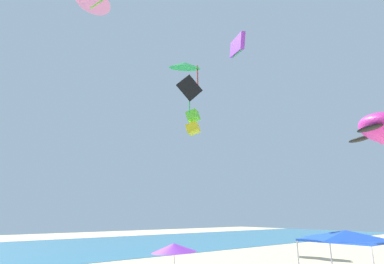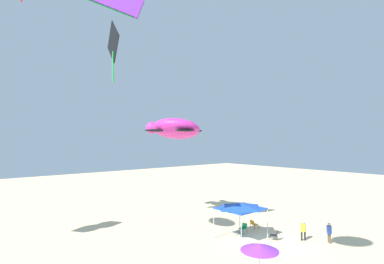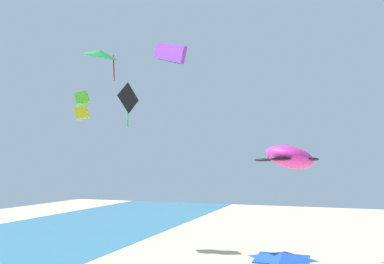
# 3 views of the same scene
# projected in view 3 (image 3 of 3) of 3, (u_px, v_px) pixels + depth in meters

# --- Properties ---
(canopy_tent) EXTENTS (3.05, 3.37, 2.91)m
(canopy_tent) POSITION_uv_depth(u_px,v_px,m) (282.00, 256.00, 23.48)
(canopy_tent) COLOR #B7B7BC
(canopy_tent) RESTS_ON ground
(kite_delta_green) EXTENTS (4.64, 4.65, 3.13)m
(kite_delta_green) POSITION_uv_depth(u_px,v_px,m) (101.00, 54.00, 33.36)
(kite_delta_green) COLOR green
(kite_diamond_black) EXTENTS (2.47, 0.54, 3.59)m
(kite_diamond_black) POSITION_uv_depth(u_px,v_px,m) (128.00, 99.00, 28.30)
(kite_diamond_black) COLOR black
(kite_turtle_magenta) EXTENTS (6.60, 6.52, 2.95)m
(kite_turtle_magenta) POSITION_uv_depth(u_px,v_px,m) (288.00, 157.00, 32.36)
(kite_turtle_magenta) COLOR #E02D9E
(kite_box_lime) EXTENTS (2.11, 2.21, 3.35)m
(kite_box_lime) POSITION_uv_depth(u_px,v_px,m) (82.00, 106.00, 41.69)
(kite_box_lime) COLOR #66D82D
(kite_parafoil_purple) EXTENTS (3.23, 4.43, 3.08)m
(kite_parafoil_purple) POSITION_uv_depth(u_px,v_px,m) (170.00, 53.00, 32.16)
(kite_parafoil_purple) COLOR purple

